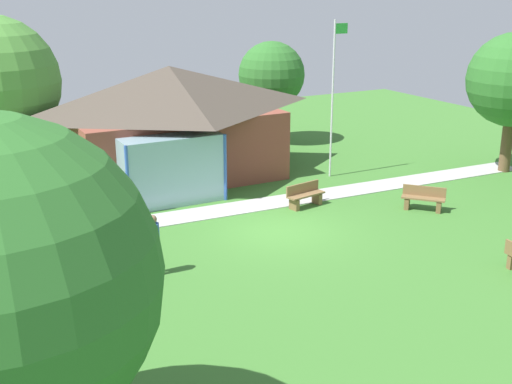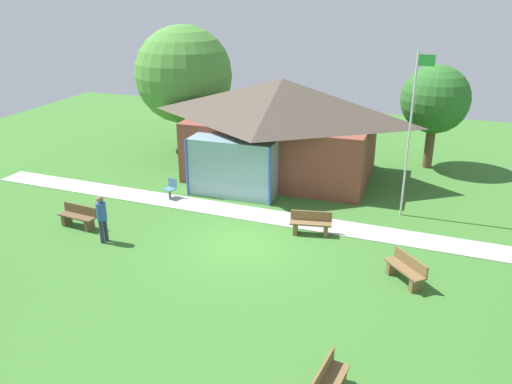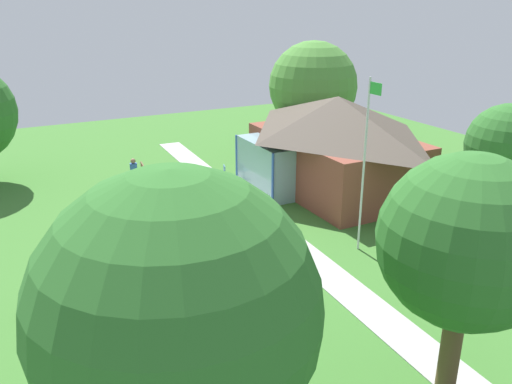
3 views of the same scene
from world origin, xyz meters
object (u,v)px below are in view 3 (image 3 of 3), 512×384
(tree_behind_pavilion_left, at_px, (313,86))
(bench_mid_right, at_px, (241,276))
(pavilion, at_px, (333,142))
(flagpole, at_px, (365,160))
(bench_rear_near_path, at_px, (255,224))
(tree_east_hedge, at_px, (467,242))
(visitor_strolling_lawn, at_px, (134,173))
(bench_front_right, at_px, (52,300))
(tree_far_east, at_px, (177,311))
(tree_behind_pavilion_right, at_px, (507,146))
(patio_chair_west, at_px, (222,174))
(bench_mid_left, at_px, (141,174))

(tree_behind_pavilion_left, bearing_deg, bench_mid_right, -40.81)
(pavilion, relative_size, bench_mid_right, 6.52)
(pavilion, bearing_deg, flagpole, -25.91)
(bench_rear_near_path, bearing_deg, tree_behind_pavilion_left, -53.39)
(bench_rear_near_path, height_order, tree_east_hedge, tree_east_hedge)
(pavilion, distance_m, tree_east_hedge, 14.15)
(visitor_strolling_lawn, xyz_separation_m, tree_behind_pavilion_left, (-2.30, 11.49, 2.97))
(bench_rear_near_path, distance_m, tree_east_hedge, 10.58)
(bench_front_right, relative_size, bench_mid_right, 1.10)
(tree_far_east, bearing_deg, pavilion, 135.54)
(tree_behind_pavilion_right, bearing_deg, visitor_strolling_lawn, -130.94)
(tree_far_east, bearing_deg, tree_east_hedge, 84.39)
(pavilion, bearing_deg, tree_behind_pavilion_right, 28.04)
(visitor_strolling_lawn, bearing_deg, tree_behind_pavilion_right, -23.31)
(flagpole, distance_m, bench_rear_near_path, 5.13)
(visitor_strolling_lawn, bearing_deg, patio_chair_west, 13.07)
(patio_chair_west, distance_m, visitor_strolling_lawn, 4.44)
(bench_mid_left, bearing_deg, bench_rear_near_path, -158.24)
(patio_chair_west, height_order, tree_behind_pavilion_left, tree_behind_pavilion_left)
(bench_mid_left, distance_m, visitor_strolling_lawn, 1.88)
(tree_behind_pavilion_left, xyz_separation_m, tree_far_east, (18.43, -14.90, -0.30))
(tree_east_hedge, bearing_deg, tree_behind_pavilion_left, 155.70)
(bench_front_right, relative_size, tree_east_hedge, 0.27)
(bench_front_right, height_order, patio_chair_west, patio_chair_west)
(tree_behind_pavilion_left, bearing_deg, bench_mid_left, -86.31)
(bench_rear_near_path, relative_size, tree_behind_pavilion_right, 0.31)
(pavilion, distance_m, tree_behind_pavilion_right, 7.60)
(bench_rear_near_path, relative_size, tree_far_east, 0.25)
(flagpole, height_order, patio_chair_west, flagpole)
(bench_mid_right, bearing_deg, tree_far_east, -166.64)
(tree_behind_pavilion_left, bearing_deg, tree_east_hedge, -24.30)
(bench_front_right, height_order, bench_mid_left, same)
(bench_mid_left, xyz_separation_m, tree_behind_pavilion_right, (12.15, 11.40, 2.97))
(tree_east_hedge, xyz_separation_m, tree_behind_pavilion_left, (-19.05, 8.60, 0.12))
(bench_mid_left, xyz_separation_m, tree_east_hedge, (18.36, 2.14, 3.47))
(bench_front_right, bearing_deg, bench_mid_left, -109.99)
(bench_mid_right, bearing_deg, patio_chair_west, 27.37)
(visitor_strolling_lawn, bearing_deg, bench_mid_right, -68.69)
(pavilion, bearing_deg, patio_chair_west, -129.95)
(tree_behind_pavilion_left, bearing_deg, tree_far_east, -38.95)
(bench_rear_near_path, relative_size, tree_behind_pavilion_left, 0.24)
(visitor_strolling_lawn, height_order, tree_behind_pavilion_left, tree_behind_pavilion_left)
(bench_front_right, relative_size, visitor_strolling_lawn, 0.89)
(flagpole, xyz_separation_m, bench_front_right, (-0.82, -10.69, -3.07))
(visitor_strolling_lawn, relative_size, tree_far_east, 0.28)
(pavilion, xyz_separation_m, patio_chair_west, (-3.54, -4.22, -1.97))
(visitor_strolling_lawn, bearing_deg, tree_behind_pavilion_left, 28.96)
(tree_far_east, bearing_deg, visitor_strolling_lawn, 168.07)
(tree_behind_pavilion_right, bearing_deg, pavilion, -151.96)
(patio_chair_west, xyz_separation_m, tree_far_east, (15.78, -7.79, 3.28))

